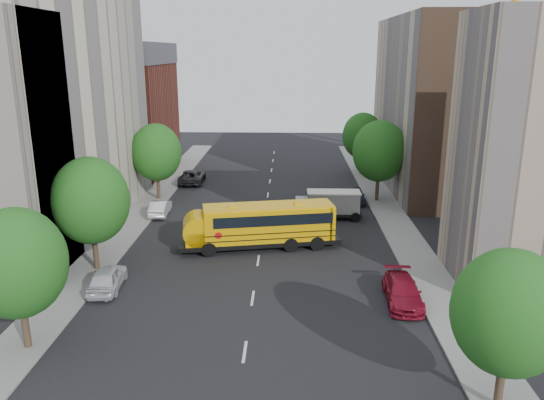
{
  "coord_description": "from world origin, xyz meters",
  "views": [
    {
      "loc": [
        2.1,
        -37.43,
        14.55
      ],
      "look_at": [
        0.87,
        2.0,
        3.41
      ],
      "focal_mm": 35.0,
      "sensor_mm": 36.0,
      "label": 1
    }
  ],
  "objects_px": {
    "street_tree_0": "(17,263)",
    "street_tree_2": "(156,152)",
    "school_bus": "(258,224)",
    "safari_truck": "(329,204)",
    "parked_car_1": "(160,208)",
    "street_tree_3": "(509,313)",
    "parked_car_4": "(355,195)",
    "parked_car_0": "(107,278)",
    "parked_car_2": "(192,176)",
    "parked_car_3": "(403,292)",
    "street_tree_1": "(91,201)",
    "street_tree_5": "(363,136)",
    "street_tree_4": "(379,151)"
  },
  "relations": [
    {
      "from": "street_tree_1",
      "to": "parked_car_4",
      "type": "relative_size",
      "value": 1.82
    },
    {
      "from": "street_tree_0",
      "to": "street_tree_2",
      "type": "distance_m",
      "value": 28.0
    },
    {
      "from": "school_bus",
      "to": "parked_car_4",
      "type": "xyz_separation_m",
      "value": [
        8.95,
        12.96,
        -1.18
      ]
    },
    {
      "from": "street_tree_5",
      "to": "parked_car_1",
      "type": "bearing_deg",
      "value": -140.0
    },
    {
      "from": "parked_car_0",
      "to": "parked_car_2",
      "type": "height_order",
      "value": "parked_car_2"
    },
    {
      "from": "school_bus",
      "to": "safari_truck",
      "type": "distance_m",
      "value": 9.64
    },
    {
      "from": "safari_truck",
      "to": "parked_car_2",
      "type": "bearing_deg",
      "value": 138.65
    },
    {
      "from": "street_tree_2",
      "to": "school_bus",
      "type": "xyz_separation_m",
      "value": [
        10.85,
        -13.4,
        -2.91
      ]
    },
    {
      "from": "street_tree_1",
      "to": "street_tree_5",
      "type": "distance_m",
      "value": 37.2
    },
    {
      "from": "safari_truck",
      "to": "parked_car_4",
      "type": "bearing_deg",
      "value": 60.13
    },
    {
      "from": "school_bus",
      "to": "safari_truck",
      "type": "height_order",
      "value": "school_bus"
    },
    {
      "from": "street_tree_1",
      "to": "school_bus",
      "type": "height_order",
      "value": "street_tree_1"
    },
    {
      "from": "street_tree_2",
      "to": "street_tree_3",
      "type": "distance_m",
      "value": 38.83
    },
    {
      "from": "street_tree_5",
      "to": "safari_truck",
      "type": "bearing_deg",
      "value": -106.46
    },
    {
      "from": "parked_car_1",
      "to": "street_tree_3",
      "type": "bearing_deg",
      "value": 124.57
    },
    {
      "from": "safari_truck",
      "to": "parked_car_0",
      "type": "bearing_deg",
      "value": -134.7
    },
    {
      "from": "street_tree_5",
      "to": "school_bus",
      "type": "height_order",
      "value": "street_tree_5"
    },
    {
      "from": "street_tree_0",
      "to": "street_tree_4",
      "type": "xyz_separation_m",
      "value": [
        22.0,
        28.0,
        0.43
      ]
    },
    {
      "from": "parked_car_2",
      "to": "street_tree_3",
      "type": "bearing_deg",
      "value": 115.21
    },
    {
      "from": "street_tree_3",
      "to": "school_bus",
      "type": "bearing_deg",
      "value": 120.95
    },
    {
      "from": "safari_truck",
      "to": "parked_car_2",
      "type": "xyz_separation_m",
      "value": [
        -14.54,
        12.72,
        -0.55
      ]
    },
    {
      "from": "school_bus",
      "to": "safari_truck",
      "type": "relative_size",
      "value": 2.12
    },
    {
      "from": "street_tree_3",
      "to": "parked_car_4",
      "type": "relative_size",
      "value": 1.64
    },
    {
      "from": "safari_truck",
      "to": "parked_car_3",
      "type": "xyz_separation_m",
      "value": [
        3.25,
        -16.51,
        -0.61
      ]
    },
    {
      "from": "street_tree_0",
      "to": "parked_car_3",
      "type": "height_order",
      "value": "street_tree_0"
    },
    {
      "from": "street_tree_2",
      "to": "parked_car_1",
      "type": "xyz_separation_m",
      "value": [
        1.4,
        -5.28,
        -4.13
      ]
    },
    {
      "from": "street_tree_2",
      "to": "street_tree_5",
      "type": "bearing_deg",
      "value": 28.61
    },
    {
      "from": "safari_truck",
      "to": "street_tree_0",
      "type": "bearing_deg",
      "value": -127.18
    },
    {
      "from": "street_tree_5",
      "to": "safari_truck",
      "type": "height_order",
      "value": "street_tree_5"
    },
    {
      "from": "street_tree_0",
      "to": "parked_car_4",
      "type": "relative_size",
      "value": 1.71
    },
    {
      "from": "parked_car_0",
      "to": "parked_car_4",
      "type": "xyz_separation_m",
      "value": [
        18.04,
        20.59,
        -0.02
      ]
    },
    {
      "from": "safari_truck",
      "to": "street_tree_1",
      "type": "bearing_deg",
      "value": -144.08
    },
    {
      "from": "street_tree_0",
      "to": "parked_car_1",
      "type": "relative_size",
      "value": 1.75
    },
    {
      "from": "parked_car_0",
      "to": "street_tree_1",
      "type": "bearing_deg",
      "value": -64.18
    },
    {
      "from": "street_tree_5",
      "to": "parked_car_1",
      "type": "height_order",
      "value": "street_tree_5"
    },
    {
      "from": "parked_car_0",
      "to": "parked_car_2",
      "type": "xyz_separation_m",
      "value": [
        0.44,
        27.95,
        0.02
      ]
    },
    {
      "from": "street_tree_5",
      "to": "safari_truck",
      "type": "relative_size",
      "value": 1.28
    },
    {
      "from": "parked_car_2",
      "to": "parked_car_3",
      "type": "relative_size",
      "value": 1.13
    },
    {
      "from": "street_tree_3",
      "to": "parked_car_0",
      "type": "distance_m",
      "value": 23.32
    },
    {
      "from": "school_bus",
      "to": "parked_car_2",
      "type": "height_order",
      "value": "school_bus"
    },
    {
      "from": "parked_car_0",
      "to": "parked_car_1",
      "type": "bearing_deg",
      "value": -93.0
    },
    {
      "from": "parked_car_1",
      "to": "street_tree_4",
      "type": "bearing_deg",
      "value": -168.68
    },
    {
      "from": "school_bus",
      "to": "parked_car_1",
      "type": "relative_size",
      "value": 2.95
    },
    {
      "from": "street_tree_1",
      "to": "street_tree_3",
      "type": "xyz_separation_m",
      "value": [
        22.0,
        -14.0,
        -0.5
      ]
    },
    {
      "from": "parked_car_0",
      "to": "school_bus",
      "type": "bearing_deg",
      "value": -144.3
    },
    {
      "from": "street_tree_4",
      "to": "parked_car_3",
      "type": "height_order",
      "value": "street_tree_4"
    },
    {
      "from": "parked_car_2",
      "to": "parked_car_3",
      "type": "bearing_deg",
      "value": 119.57
    },
    {
      "from": "street_tree_4",
      "to": "parked_car_3",
      "type": "bearing_deg",
      "value": -95.15
    },
    {
      "from": "safari_truck",
      "to": "street_tree_2",
      "type": "bearing_deg",
      "value": 160.74
    },
    {
      "from": "parked_car_0",
      "to": "parked_car_4",
      "type": "relative_size",
      "value": 1.03
    }
  ]
}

